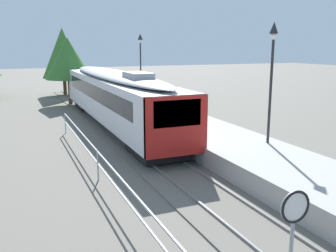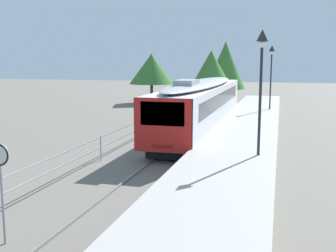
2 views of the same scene
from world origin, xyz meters
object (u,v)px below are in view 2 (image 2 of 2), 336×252
at_px(platform_lamp_mid_platform, 261,69).
at_px(speed_limit_sign, 0,169).
at_px(commuter_train, 202,102).
at_px(platform_lamp_far_end, 271,65).

height_order(platform_lamp_mid_platform, speed_limit_sign, platform_lamp_mid_platform).
bearing_deg(commuter_train, platform_lamp_mid_platform, -66.57).
bearing_deg(platform_lamp_far_end, speed_limit_sign, -103.24).
distance_m(commuter_train, speed_limit_sign, 19.11).
bearing_deg(commuter_train, speed_limit_sign, -95.58).
bearing_deg(speed_limit_sign, platform_lamp_mid_platform, 54.55).
bearing_deg(platform_lamp_far_end, commuter_train, -120.01).
xyz_separation_m(commuter_train, platform_lamp_mid_platform, (4.42, -10.20, 2.47)).
distance_m(platform_lamp_far_end, speed_limit_sign, 27.51).
distance_m(commuter_train, platform_lamp_mid_platform, 11.39).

